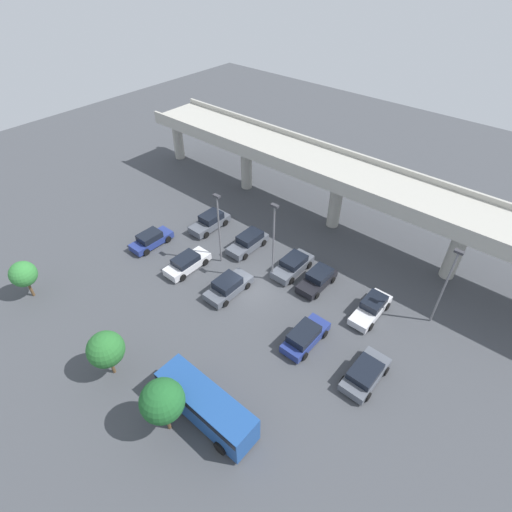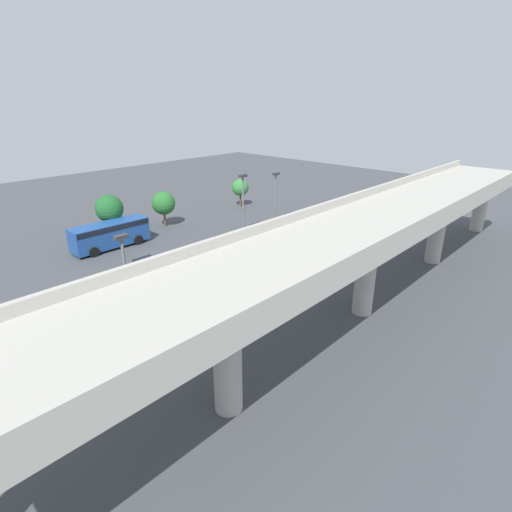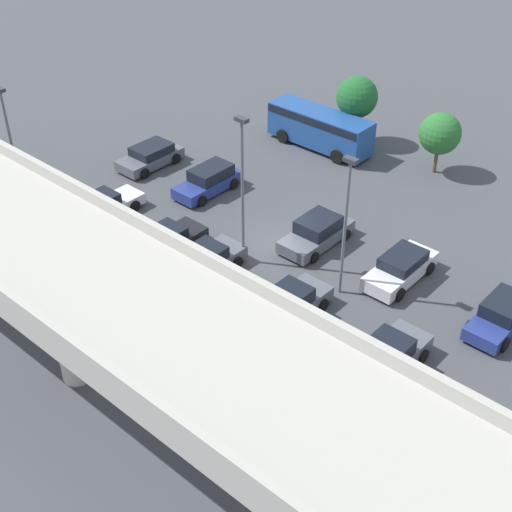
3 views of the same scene
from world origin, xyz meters
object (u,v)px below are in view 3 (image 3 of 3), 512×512
object	(u,v)px
lamp_post_mid_lot	(242,182)
parked_car_8	(103,207)
parked_car_9	(150,156)
parked_car_5	(204,262)
parked_car_1	(387,358)
parked_car_4	(317,232)
parked_car_2	(401,268)
tree_front_right	(357,97)
parked_car_3	(288,305)
parked_car_6	(167,241)
tree_front_centre	(440,134)
lamp_post_near_aisle	(11,141)
parked_car_7	(209,181)
shuttle_bus	(320,126)
parked_car_0	(502,315)
lamp_post_by_overpass	(346,217)

from	to	relation	value
lamp_post_mid_lot	parked_car_8	bearing A→B (deg)	13.31
lamp_post_mid_lot	parked_car_9	bearing A→B (deg)	-18.43
parked_car_5	parked_car_9	bearing A→B (deg)	60.97
parked_car_1	parked_car_4	size ratio (longest dim) A/B	1.01
parked_car_2	tree_front_right	bearing A→B (deg)	-136.25
parked_car_9	tree_front_right	world-z (taller)	tree_front_right
parked_car_8	parked_car_3	bearing A→B (deg)	-89.73
parked_car_4	parked_car_5	world-z (taller)	parked_car_4
parked_car_6	tree_front_centre	distance (m)	19.05
parked_car_2	lamp_post_near_aisle	bearing A→B (deg)	-66.61
parked_car_8	parked_car_9	size ratio (longest dim) A/B	1.08
parked_car_3	lamp_post_mid_lot	size ratio (longest dim) A/B	0.56
lamp_post_mid_lot	tree_front_right	bearing A→B (deg)	-76.18
parked_car_6	lamp_post_mid_lot	xyz separation A→B (m)	(-3.67, -2.14, 4.17)
parked_car_7	tree_front_right	world-z (taller)	tree_front_right
parked_car_4	tree_front_centre	bearing A→B (deg)	176.65
parked_car_6	parked_car_7	bearing A→B (deg)	25.53
parked_car_4	shuttle_bus	xyz separation A→B (m)	(7.20, -9.66, 0.82)
parked_car_4	shuttle_bus	bearing A→B (deg)	-143.30
parked_car_7	lamp_post_mid_lot	bearing A→B (deg)	58.35
parked_car_2	parked_car_5	size ratio (longest dim) A/B	1.01
shuttle_bus	parked_car_8	bearing A→B (deg)	-104.02
parked_car_0	parked_car_9	world-z (taller)	parked_car_0
parked_car_1	shuttle_bus	world-z (taller)	shuttle_bus
parked_car_1	parked_car_7	size ratio (longest dim) A/B	1.04
lamp_post_near_aisle	lamp_post_by_overpass	xyz separation A→B (m)	(-19.02, -6.00, -0.03)
parked_car_7	parked_car_8	distance (m)	6.76
parked_car_3	parked_car_0	bearing A→B (deg)	-52.06
parked_car_8	parked_car_9	xyz separation A→B (m)	(2.78, -6.16, -0.01)
parked_car_2	parked_car_4	world-z (taller)	parked_car_4
parked_car_0	parked_car_6	distance (m)	17.70
parked_car_3	parked_car_8	xyz separation A→B (m)	(14.03, 0.07, -0.07)
parked_car_3	parked_car_6	distance (m)	8.53
lamp_post_by_overpass	lamp_post_near_aisle	bearing A→B (deg)	17.52
lamp_post_near_aisle	tree_front_right	bearing A→B (deg)	-114.96
tree_front_centre	parked_car_0	bearing A→B (deg)	131.46
parked_car_9	shuttle_bus	xyz separation A→B (m)	(-6.72, -9.61, 0.87)
parked_car_5	shuttle_bus	bearing A→B (deg)	15.80
parked_car_6	tree_front_right	size ratio (longest dim) A/B	0.91
parked_car_1	lamp_post_by_overpass	distance (m)	6.96
parked_car_7	lamp_post_by_overpass	bearing A→B (deg)	76.75
tree_front_right	parked_car_7	bearing A→B (deg)	76.75
parked_car_0	lamp_post_near_aisle	bearing A→B (deg)	-71.30
parked_car_0	parked_car_9	xyz separation A→B (m)	(24.84, 0.16, -0.03)
parked_car_0	parked_car_3	xyz separation A→B (m)	(8.02, 6.25, 0.05)
tree_front_centre	lamp_post_by_overpass	bearing A→B (deg)	101.27
shuttle_bus	lamp_post_near_aisle	size ratio (longest dim) A/B	0.99
parked_car_8	parked_car_9	bearing A→B (deg)	24.32
parked_car_4	lamp_post_by_overpass	bearing A→B (deg)	52.86
parked_car_9	lamp_post_near_aisle	xyz separation A→B (m)	(1.52, 8.76, 3.84)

